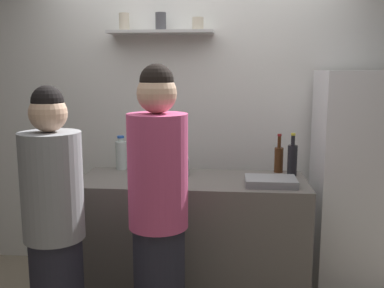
# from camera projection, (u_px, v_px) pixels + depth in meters

# --- Properties ---
(back_wall_assembly) EXTENTS (4.80, 0.32, 2.60)m
(back_wall_assembly) POSITION_uv_depth(u_px,v_px,m) (196.00, 117.00, 3.75)
(back_wall_assembly) COLOR white
(back_wall_assembly) RESTS_ON ground
(refrigerator) EXTENTS (0.67, 0.60, 1.70)m
(refrigerator) POSITION_uv_depth(u_px,v_px,m) (360.00, 184.00, 3.33)
(refrigerator) COLOR white
(refrigerator) RESTS_ON ground
(counter) EXTENTS (1.61, 0.63, 0.94)m
(counter) POSITION_uv_depth(u_px,v_px,m) (192.00, 241.00, 3.19)
(counter) COLOR #66605B
(counter) RESTS_ON ground
(baking_pan) EXTENTS (0.34, 0.24, 0.05)m
(baking_pan) POSITION_uv_depth(u_px,v_px,m) (271.00, 181.00, 2.94)
(baking_pan) COLOR gray
(baking_pan) RESTS_ON counter
(utensil_holder) EXTENTS (0.12, 0.12, 0.22)m
(utensil_holder) POSITION_uv_depth(u_px,v_px,m) (181.00, 167.00, 3.21)
(utensil_holder) COLOR #B2B2B7
(utensil_holder) RESTS_ON counter
(wine_bottle_dark_glass) EXTENTS (0.07, 0.07, 0.31)m
(wine_bottle_dark_glass) POSITION_uv_depth(u_px,v_px,m) (292.00, 159.00, 3.18)
(wine_bottle_dark_glass) COLOR black
(wine_bottle_dark_glass) RESTS_ON counter
(wine_bottle_amber_glass) EXTENTS (0.07, 0.07, 0.29)m
(wine_bottle_amber_glass) POSITION_uv_depth(u_px,v_px,m) (279.00, 158.00, 3.29)
(wine_bottle_amber_glass) COLOR #472814
(wine_bottle_amber_glass) RESTS_ON counter
(water_bottle_plastic) EXTENTS (0.08, 0.08, 0.26)m
(water_bottle_plastic) POSITION_uv_depth(u_px,v_px,m) (121.00, 154.00, 3.39)
(water_bottle_plastic) COLOR silver
(water_bottle_plastic) RESTS_ON counter
(person_pink_top) EXTENTS (0.34, 0.34, 1.74)m
(person_pink_top) POSITION_uv_depth(u_px,v_px,m) (159.00, 218.00, 2.50)
(person_pink_top) COLOR #262633
(person_pink_top) RESTS_ON ground
(person_grey_hoodie) EXTENTS (0.34, 0.34, 1.62)m
(person_grey_hoodie) POSITION_uv_depth(u_px,v_px,m) (55.00, 232.00, 2.48)
(person_grey_hoodie) COLOR #262633
(person_grey_hoodie) RESTS_ON ground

